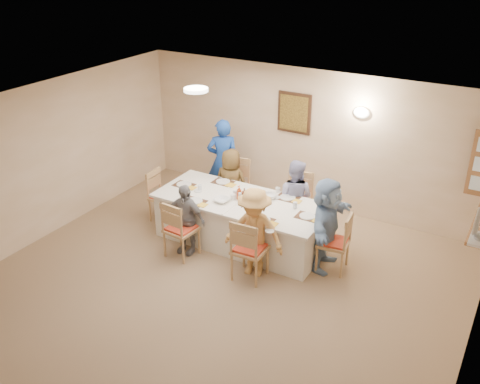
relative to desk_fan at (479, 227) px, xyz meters
The scene contains 46 objects.
ground 3.62m from the desk_fan, 161.29° to the right, with size 7.00×7.00×0.00m, color #9E845C.
room_walls 3.27m from the desk_fan, 161.29° to the right, with size 7.00×7.00×7.00m.
wall_picture 4.17m from the desk_fan, 144.63° to the left, with size 0.62×0.05×0.72m.
wall_sconce 3.27m from the desk_fan, 132.63° to the left, with size 0.26×0.09×0.18m, color white.
ceiling_light 4.23m from the desk_fan, behind, with size 0.36×0.36×0.05m, color white.
fan_shelf 0.15m from the desk_fan, ahead, with size 0.22×0.36×0.03m, color white.
desk_fan is the anchor object (origin of this frame).
dining_table 3.69m from the desk_fan, 169.48° to the left, with size 2.75×1.16×0.76m, color white.
chair_back_left 4.42m from the desk_fan, 160.40° to the left, with size 0.48×0.48×1.00m, color tan, non-canonical shape.
chair_back_right 3.35m from the desk_fan, 153.14° to the left, with size 0.48×0.48×1.00m, color tan, non-canonical shape.
chair_front_left 4.18m from the desk_fan, behind, with size 0.46×0.46×0.95m, color tan, non-canonical shape.
chair_front_right 3.04m from the desk_fan, behind, with size 0.47×0.47×0.98m, color tan, non-canonical shape.
chair_left_end 5.15m from the desk_fan, behind, with size 0.43×0.43×0.89m, color tan, non-canonical shape.
chair_right_end 2.27m from the desk_fan, 161.33° to the left, with size 0.45×0.45×0.93m, color tan, non-canonical shape.
diner_back_left 4.35m from the desk_fan, 161.93° to the left, with size 0.66×0.47×1.26m, color brown.
diner_back_right 3.26m from the desk_fan, 155.10° to the left, with size 0.67×0.53×1.31m, color #9A9CC9.
diner_front_left 4.16m from the desk_fan, behind, with size 0.69×0.31×1.15m, color gray.
diner_front_right 2.97m from the desk_fan, behind, with size 0.94×0.62×1.36m, color tan.
diner_right_end 2.28m from the desk_fan, 162.46° to the left, with size 0.52×1.36×1.44m, color #8CADD4.
caregiver 4.89m from the desk_fan, 158.28° to the left, with size 0.69×0.62×1.58m, color #1E4BB0.
placemat_fl 4.12m from the desk_fan, behind, with size 0.35×0.26×0.01m, color #472B19.
plate_fl 4.12m from the desk_fan, behind, with size 0.25×0.25×0.02m, color white.
napkin_fl 3.94m from the desk_fan, behind, with size 0.14×0.14×0.01m, color yellow.
placemat_fr 2.96m from the desk_fan, behind, with size 0.32×0.24×0.01m, color #472B19.
plate_fr 2.95m from the desk_fan, behind, with size 0.23×0.23×0.01m, color white.
napkin_fr 2.78m from the desk_fan, behind, with size 0.14×0.14×0.01m, color yellow.
placemat_bl 4.25m from the desk_fan, 165.32° to the left, with size 0.35×0.26×0.01m, color #472B19.
plate_bl 4.25m from the desk_fan, 165.32° to the left, with size 0.24×0.24×0.01m, color white.
napkin_bl 4.07m from the desk_fan, 165.36° to the left, with size 0.15×0.15×0.01m, color yellow.
placemat_br 3.13m from the desk_fan, 159.56° to the left, with size 0.36×0.27×0.01m, color #472B19.
plate_br 3.13m from the desk_fan, 159.56° to the left, with size 0.25×0.25×0.02m, color white.
napkin_br 2.95m from the desk_fan, 159.24° to the left, with size 0.13×0.13×0.01m, color yellow.
placemat_le 4.65m from the desk_fan, behind, with size 0.34×0.25×0.01m, color #472B19.
plate_le 4.65m from the desk_fan, behind, with size 0.25×0.25×0.02m, color white.
napkin_le 4.47m from the desk_fan, behind, with size 0.14×0.14×0.01m, color yellow.
placemat_re 2.53m from the desk_fan, 164.61° to the left, with size 0.34×0.25×0.01m, color #472B19.
plate_re 2.53m from the desk_fan, 164.61° to the left, with size 0.23×0.23×0.01m, color white.
napkin_re 2.35m from the desk_fan, 164.62° to the left, with size 0.14×0.14×0.01m, color yellow.
teacup_a 4.36m from the desk_fan, behind, with size 0.12×0.12×0.09m, color white.
teacup_b 3.38m from the desk_fan, 159.04° to the left, with size 0.10×0.10×0.08m, color white.
bowl_a 3.77m from the desk_fan, behind, with size 0.26×0.26×0.06m, color white.
bowl_b 3.31m from the desk_fan, 163.54° to the left, with size 0.29×0.29×0.07m, color white.
condiment_ketchup 3.61m from the desk_fan, 169.59° to the left, with size 0.09×0.09×0.23m, color #B73A0F.
condiment_brown 3.55m from the desk_fan, 168.72° to the left, with size 0.11×0.11×0.19m, color #5C2C18.
condiment_malt 3.46m from the desk_fan, 169.78° to the left, with size 0.16×0.16×0.17m, color #5C2C18.
drinking_glass 3.73m from the desk_fan, 169.14° to the left, with size 0.06×0.06×0.10m, color silver.
Camera 1 is at (3.39, -4.80, 4.49)m, focal length 40.00 mm.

